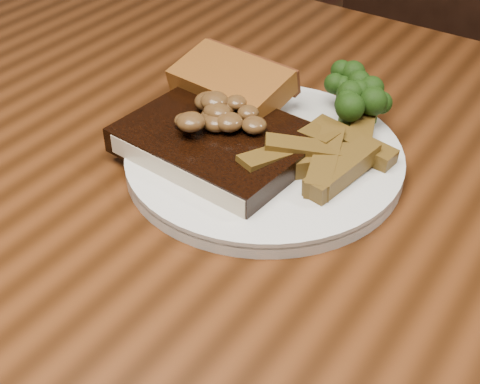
% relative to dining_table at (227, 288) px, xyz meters
% --- Properties ---
extents(dining_table, '(1.60, 0.90, 0.75)m').
position_rel_dining_table_xyz_m(dining_table, '(0.00, 0.00, 0.00)').
color(dining_table, '#48230E').
rests_on(dining_table, ground).
extents(chair_far, '(0.42, 0.42, 0.84)m').
position_rel_dining_table_xyz_m(chair_far, '(0.05, 0.63, -0.20)').
color(chair_far, black).
rests_on(chair_far, ground).
extents(plate, '(0.29, 0.29, 0.01)m').
position_rel_dining_table_xyz_m(plate, '(-0.01, 0.08, 0.10)').
color(plate, silver).
rests_on(plate, dining_table).
extents(steak, '(0.18, 0.14, 0.02)m').
position_rel_dining_table_xyz_m(steak, '(-0.05, 0.05, 0.12)').
color(steak, black).
rests_on(steak, plate).
extents(steak_bone, '(0.15, 0.03, 0.02)m').
position_rel_dining_table_xyz_m(steak_bone, '(-0.05, -0.00, 0.11)').
color(steak_bone, beige).
rests_on(steak_bone, plate).
extents(mushroom_pile, '(0.07, 0.07, 0.03)m').
position_rel_dining_table_xyz_m(mushroom_pile, '(-0.05, 0.07, 0.14)').
color(mushroom_pile, '#503719').
rests_on(mushroom_pile, steak).
extents(garlic_bread, '(0.12, 0.07, 0.03)m').
position_rel_dining_table_xyz_m(garlic_bread, '(-0.08, 0.12, 0.12)').
color(garlic_bread, brown).
rests_on(garlic_bread, plate).
extents(potato_wedges, '(0.11, 0.11, 0.02)m').
position_rel_dining_table_xyz_m(potato_wedges, '(0.05, 0.09, 0.12)').
color(potato_wedges, brown).
rests_on(potato_wedges, plate).
extents(broccoli_cluster, '(0.08, 0.08, 0.04)m').
position_rel_dining_table_xyz_m(broccoli_cluster, '(0.03, 0.15, 0.12)').
color(broccoli_cluster, black).
rests_on(broccoli_cluster, plate).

